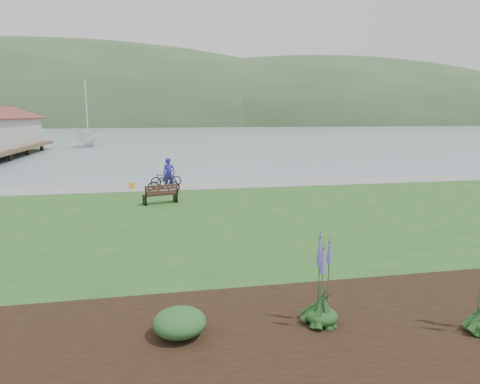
% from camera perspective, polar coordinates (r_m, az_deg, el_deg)
% --- Properties ---
extents(ground, '(600.00, 600.00, 0.00)m').
position_cam_1_polar(ground, '(17.49, -1.85, -4.18)').
color(ground, slate).
rests_on(ground, ground).
extents(lawn, '(34.00, 20.00, 0.40)m').
position_cam_1_polar(lawn, '(15.54, -0.64, -5.27)').
color(lawn, '#23531D').
rests_on(lawn, ground).
extents(shoreline_path, '(34.00, 2.20, 0.03)m').
position_cam_1_polar(shoreline_path, '(24.10, -4.55, 0.79)').
color(shoreline_path, gray).
rests_on(shoreline_path, lawn).
extents(garden_bed, '(24.00, 4.40, 0.04)m').
position_cam_1_polar(garden_bed, '(9.82, 26.84, -14.53)').
color(garden_bed, black).
rests_on(garden_bed, lawn).
extents(far_hillside, '(580.00, 80.00, 38.00)m').
position_cam_1_polar(far_hillside, '(188.15, -4.36, 8.86)').
color(far_hillside, '#304E2B').
rests_on(far_hillside, ground).
extents(park_bench, '(1.59, 1.00, 0.92)m').
position_cam_1_polar(park_bench, '(19.56, -10.53, -0.24)').
color(park_bench, black).
rests_on(park_bench, lawn).
extents(person, '(0.73, 0.51, 2.00)m').
position_cam_1_polar(person, '(23.15, -9.49, 2.75)').
color(person, '#292095').
rests_on(person, lawn).
extents(bicycle_a, '(1.00, 1.84, 0.92)m').
position_cam_1_polar(bicycle_a, '(24.18, -9.85, 1.76)').
color(bicycle_a, black).
rests_on(bicycle_a, lawn).
extents(bicycle_b, '(0.58, 1.66, 0.98)m').
position_cam_1_polar(bicycle_b, '(22.09, -10.16, 1.05)').
color(bicycle_b, black).
rests_on(bicycle_b, lawn).
extents(sailboat, '(11.92, 12.11, 29.22)m').
position_cam_1_polar(sailboat, '(63.50, -19.50, 5.70)').
color(sailboat, silver).
rests_on(sailboat, ground).
extents(pannier, '(0.31, 0.37, 0.34)m').
position_cam_1_polar(pannier, '(23.97, -14.18, 0.83)').
color(pannier, '#F7A31D').
rests_on(pannier, lawn).
extents(echium_4, '(0.62, 0.62, 2.09)m').
position_cam_1_polar(echium_4, '(8.32, 10.98, -12.00)').
color(echium_4, '#163D17').
rests_on(echium_4, garden_bed).
extents(shrub_0, '(0.96, 0.96, 0.48)m').
position_cam_1_polar(shrub_0, '(8.09, -8.07, -16.85)').
color(shrub_0, '#1E4C21').
rests_on(shrub_0, garden_bed).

